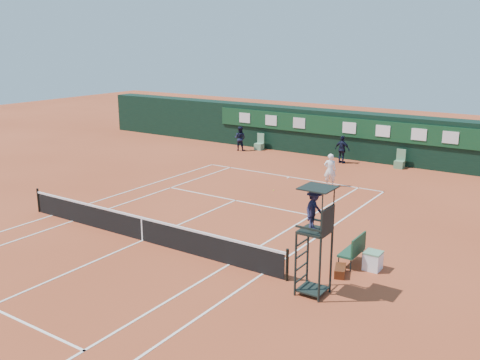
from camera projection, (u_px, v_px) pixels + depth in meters
name	position (u px, v px, depth m)	size (l,w,h in m)	color
ground	(143.00, 240.00, 20.81)	(90.00, 90.00, 0.00)	#B04A29
court_lines	(143.00, 240.00, 20.80)	(11.05, 23.85, 0.01)	silver
tennis_net	(142.00, 228.00, 20.67)	(12.90, 0.10, 1.10)	black
back_wall	(340.00, 134.00, 35.47)	(40.00, 1.65, 3.00)	black
linesman_chair_left	(259.00, 145.00, 37.72)	(0.55, 0.50, 1.15)	#649970
linesman_chair_right	(400.00, 163.00, 32.34)	(0.55, 0.50, 1.15)	#55825C
umpire_chair	(315.00, 218.00, 15.86)	(0.96, 0.95, 3.42)	black
player_bench	(354.00, 249.00, 18.42)	(0.56, 1.20, 1.10)	#19402C
tennis_bag	(340.00, 271.00, 17.73)	(0.34, 0.78, 0.29)	black
cooler	(373.00, 260.00, 18.12)	(0.57, 0.57, 0.65)	white
tennis_ball	(274.00, 190.00, 27.56)	(0.06, 0.06, 0.06)	#BAD732
player	(330.00, 170.00, 28.23)	(0.64, 0.42, 1.77)	white
ball_kid_left	(240.00, 138.00, 37.33)	(0.83, 0.65, 1.71)	black
ball_kid_right	(342.00, 149.00, 33.52)	(1.03, 0.43, 1.75)	black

